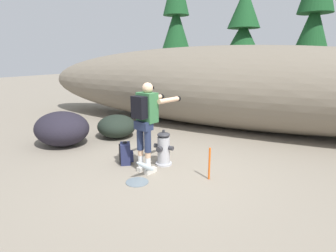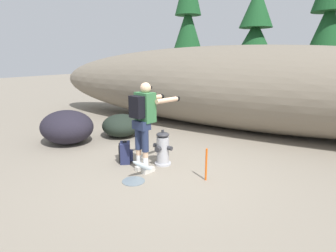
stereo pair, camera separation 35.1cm
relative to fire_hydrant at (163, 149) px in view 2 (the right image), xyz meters
The scene contains 12 objects.
ground_plane 0.52m from the fire_hydrant, 58.04° to the right, with size 56.00×56.00×0.04m, color gray.
dirt_embankment 3.96m from the fire_hydrant, 87.03° to the left, with size 14.88×3.20×2.52m, color #756B5B.
fire_hydrant is the anchor object (origin of this frame).
hydrant_water_jet 0.68m from the fire_hydrant, 90.00° to the right, with size 0.41×1.02×0.59m.
utility_worker 0.89m from the fire_hydrant, 102.73° to the right, with size 0.65×1.03×1.72m.
spare_backpack 0.80m from the fire_hydrant, 155.88° to the right, with size 0.36×0.36×0.47m.
boulder_large 2.44m from the fire_hydrant, 151.49° to the left, with size 1.12×1.05×0.62m, color black.
boulder_mid 2.90m from the fire_hydrant, behind, with size 1.42×1.27×0.85m, color #231F2A.
pine_tree_far_left 11.54m from the fire_hydrant, 115.55° to the left, with size 2.23×2.23×7.24m.
pine_tree_left 9.76m from the fire_hydrant, 94.99° to the left, with size 2.37×2.37×5.39m.
pine_tree_center 10.32m from the fire_hydrant, 77.28° to the left, with size 2.29×2.29×6.92m.
survey_stake 1.10m from the fire_hydrant, 11.84° to the right, with size 0.04×0.04×0.60m, color #E55914.
Camera 2 is at (2.74, -4.20, 2.17)m, focal length 29.56 mm.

